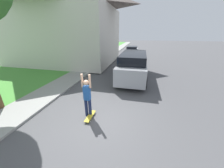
{
  "coord_description": "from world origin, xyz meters",
  "views": [
    {
      "loc": [
        1.61,
        -3.94,
        3.33
      ],
      "look_at": [
        0.26,
        1.81,
        0.9
      ],
      "focal_mm": 20.0,
      "sensor_mm": 36.0,
      "label": 1
    }
  ],
  "objects_px": {
    "car_down_street": "(132,51)",
    "skateboard": "(90,116)",
    "skateboarder": "(87,96)",
    "suv_parked": "(133,66)"
  },
  "relations": [
    {
      "from": "suv_parked",
      "to": "skateboard",
      "type": "bearing_deg",
      "value": -104.44
    },
    {
      "from": "suv_parked",
      "to": "car_down_street",
      "type": "xyz_separation_m",
      "value": [
        -1.0,
        11.38,
        -0.4
      ]
    },
    {
      "from": "skateboarder",
      "to": "skateboard",
      "type": "height_order",
      "value": "skateboarder"
    },
    {
      "from": "suv_parked",
      "to": "skateboard",
      "type": "xyz_separation_m",
      "value": [
        -1.33,
        -5.17,
        -0.99
      ]
    },
    {
      "from": "suv_parked",
      "to": "skateboard",
      "type": "relative_size",
      "value": 6.18
    },
    {
      "from": "car_down_street",
      "to": "skateboarder",
      "type": "relative_size",
      "value": 2.28
    },
    {
      "from": "car_down_street",
      "to": "skateboard",
      "type": "distance_m",
      "value": 16.56
    },
    {
      "from": "suv_parked",
      "to": "car_down_street",
      "type": "relative_size",
      "value": 1.18
    },
    {
      "from": "suv_parked",
      "to": "car_down_street",
      "type": "bearing_deg",
      "value": 95.0
    },
    {
      "from": "car_down_street",
      "to": "skateboarder",
      "type": "bearing_deg",
      "value": -91.62
    }
  ]
}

